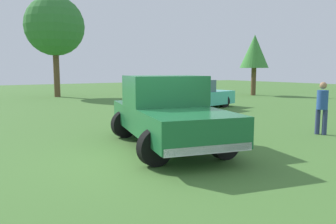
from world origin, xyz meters
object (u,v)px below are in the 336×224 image
(pickup_truck, at_px, (166,110))
(sedan_near, at_px, (194,96))
(person_bystander, at_px, (322,105))
(tree_back_left, at_px, (55,26))
(tree_back_right, at_px, (254,52))

(pickup_truck, bearing_deg, sedan_near, 151.65)
(sedan_near, xyz_separation_m, person_bystander, (-0.85, -7.49, 0.23))
(tree_back_left, xyz_separation_m, tree_back_right, (13.09, -6.69, -1.71))
(sedan_near, bearing_deg, tree_back_right, 14.55)
(pickup_truck, xyz_separation_m, tree_back_left, (1.83, 17.46, 4.07))
(pickup_truck, bearing_deg, tree_back_left, -172.07)
(sedan_near, bearing_deg, tree_back_left, 96.97)
(sedan_near, relative_size, tree_back_left, 0.69)
(tree_back_left, bearing_deg, pickup_truck, -95.97)
(person_bystander, bearing_deg, tree_back_left, -101.13)
(pickup_truck, distance_m, tree_back_left, 18.02)
(pickup_truck, relative_size, tree_back_right, 1.11)
(person_bystander, bearing_deg, pickup_truck, -35.22)
(sedan_near, bearing_deg, pickup_truck, -143.93)
(person_bystander, relative_size, tree_back_right, 0.35)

